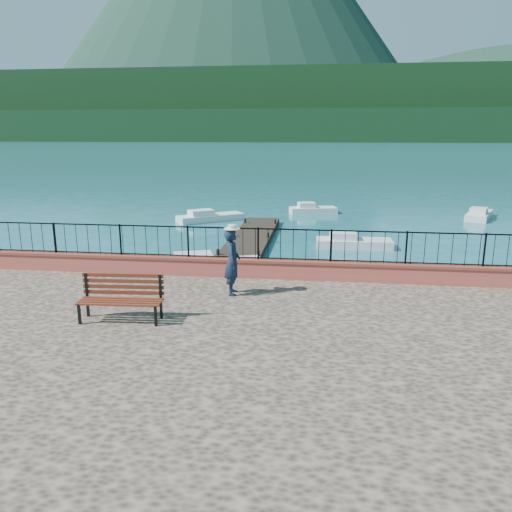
% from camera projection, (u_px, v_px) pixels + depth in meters
% --- Properties ---
extents(ground, '(2000.00, 2000.00, 0.00)m').
position_uv_depth(ground, '(251.00, 367.00, 12.17)').
color(ground, '#19596B').
rests_on(ground, ground).
extents(parapet, '(28.00, 0.46, 0.58)m').
position_uv_depth(parapet, '(268.00, 268.00, 15.37)').
color(parapet, '#C14548').
rests_on(parapet, promenade).
extents(railing, '(27.00, 0.05, 0.95)m').
position_uv_depth(railing, '(268.00, 244.00, 15.19)').
color(railing, black).
rests_on(railing, parapet).
extents(dock, '(2.00, 16.00, 0.30)m').
position_uv_depth(dock, '(245.00, 248.00, 23.94)').
color(dock, '#2D231C').
rests_on(dock, ground).
extents(far_forest, '(900.00, 60.00, 18.00)m').
position_uv_depth(far_forest, '(320.00, 126.00, 298.66)').
color(far_forest, black).
rests_on(far_forest, ground).
extents(foothills, '(900.00, 120.00, 44.00)m').
position_uv_depth(foothills, '(321.00, 108.00, 353.25)').
color(foothills, black).
rests_on(foothills, ground).
extents(park_bench, '(2.01, 0.76, 1.10)m').
position_uv_depth(park_bench, '(121.00, 308.00, 11.84)').
color(park_bench, black).
rests_on(park_bench, promenade).
extents(person, '(0.53, 0.72, 1.84)m').
position_uv_depth(person, '(232.00, 262.00, 13.66)').
color(person, '#111F34').
rests_on(person, promenade).
extents(hat, '(0.44, 0.44, 0.12)m').
position_uv_depth(hat, '(232.00, 227.00, 13.42)').
color(hat, white).
rests_on(hat, person).
extents(boat_0, '(4.54, 2.62, 0.80)m').
position_uv_depth(boat_0, '(209.00, 262.00, 20.49)').
color(boat_0, silver).
rests_on(boat_0, ground).
extents(boat_1, '(3.72, 1.40, 0.80)m').
position_uv_depth(boat_1, '(354.00, 240.00, 24.66)').
color(boat_1, silver).
rests_on(boat_1, ground).
extents(boat_3, '(4.23, 3.56, 0.80)m').
position_uv_depth(boat_3, '(210.00, 215.00, 32.01)').
color(boat_3, silver).
rests_on(boat_3, ground).
extents(boat_4, '(3.45, 2.04, 0.80)m').
position_uv_depth(boat_4, '(313.00, 208.00, 35.10)').
color(boat_4, silver).
rests_on(boat_4, ground).
extents(boat_5, '(2.69, 3.97, 0.80)m').
position_uv_depth(boat_5, '(479.00, 212.00, 33.00)').
color(boat_5, silver).
rests_on(boat_5, ground).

